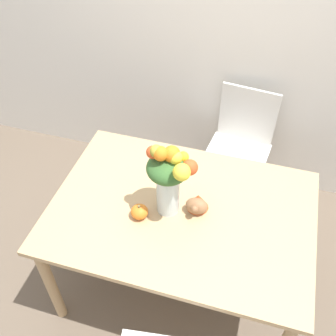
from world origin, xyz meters
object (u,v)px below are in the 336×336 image
(pumpkin, at_px, (139,212))
(flower_vase, at_px, (169,177))
(turkey_figurine, at_px, (197,203))
(dining_chair_near_window, at_px, (239,149))

(pumpkin, bearing_deg, flower_vase, 33.25)
(turkey_figurine, height_order, dining_chair_near_window, dining_chair_near_window)
(turkey_figurine, relative_size, dining_chair_near_window, 0.17)
(flower_vase, bearing_deg, dining_chair_near_window, 73.32)
(flower_vase, bearing_deg, pumpkin, -146.75)
(flower_vase, height_order, pumpkin, flower_vase)
(flower_vase, relative_size, turkey_figurine, 2.84)
(pumpkin, bearing_deg, turkey_figurine, 25.53)
(flower_vase, height_order, dining_chair_near_window, flower_vase)
(turkey_figurine, distance_m, dining_chair_near_window, 0.89)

